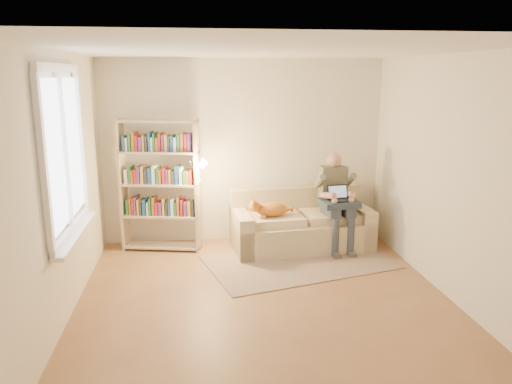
{
  "coord_description": "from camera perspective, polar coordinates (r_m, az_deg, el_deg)",
  "views": [
    {
      "loc": [
        -0.73,
        -4.81,
        2.38
      ],
      "look_at": [
        0.02,
        1.0,
        0.99
      ],
      "focal_mm": 35.0,
      "sensor_mm": 36.0,
      "label": 1
    }
  ],
  "objects": [
    {
      "name": "wall_right",
      "position": [
        5.64,
        21.79,
        1.3
      ],
      "size": [
        0.02,
        4.5,
        2.6
      ],
      "primitive_type": "cube",
      "color": "silver",
      "rests_on": "floor"
    },
    {
      "name": "laptop",
      "position": [
        6.8,
        9.13,
        -0.5
      ],
      "size": [
        0.3,
        0.26,
        0.24
      ],
      "rotation": [
        0.0,
        0.0,
        0.08
      ],
      "color": "black",
      "rests_on": "blanket"
    },
    {
      "name": "wall_left",
      "position": [
        5.09,
        -21.6,
        0.11
      ],
      "size": [
        0.02,
        4.5,
        2.6
      ],
      "primitive_type": "cube",
      "color": "silver",
      "rests_on": "floor"
    },
    {
      "name": "floor",
      "position": [
        5.42,
        1.18,
        -12.75
      ],
      "size": [
        4.5,
        4.5,
        0.0
      ],
      "primitive_type": "plane",
      "color": "brown",
      "rests_on": "ground"
    },
    {
      "name": "cat",
      "position": [
        6.71,
        1.72,
        -1.94
      ],
      "size": [
        0.65,
        0.27,
        0.24
      ],
      "rotation": [
        0.0,
        0.0,
        0.08
      ],
      "color": "orange",
      "rests_on": "sofa"
    },
    {
      "name": "rug",
      "position": [
        6.56,
        4.96,
        -7.97
      ],
      "size": [
        2.59,
        1.91,
        0.01
      ],
      "primitive_type": "cube",
      "rotation": [
        0.0,
        0.0,
        0.26
      ],
      "color": "gray",
      "rests_on": "floor"
    },
    {
      "name": "wall_front",
      "position": [
        2.88,
        8.02,
        -8.91
      ],
      "size": [
        4.0,
        0.02,
        2.6
      ],
      "primitive_type": "cube",
      "color": "silver",
      "rests_on": "floor"
    },
    {
      "name": "person",
      "position": [
        6.92,
        9.11,
        -0.43
      ],
      "size": [
        0.41,
        0.61,
        1.34
      ],
      "rotation": [
        0.0,
        0.0,
        0.08
      ],
      "color": "#6A6B57",
      "rests_on": "sofa"
    },
    {
      "name": "sofa",
      "position": [
        7.03,
        5.11,
        -4.01
      ],
      "size": [
        1.96,
        1.01,
        0.8
      ],
      "rotation": [
        0.0,
        0.0,
        0.08
      ],
      "color": "#C8B68E",
      "rests_on": "floor"
    },
    {
      "name": "wall_back",
      "position": [
        7.18,
        -1.44,
        4.66
      ],
      "size": [
        4.0,
        0.02,
        2.6
      ],
      "primitive_type": "cube",
      "color": "silver",
      "rests_on": "floor"
    },
    {
      "name": "blanket",
      "position": [
        6.82,
        9.13,
        -1.27
      ],
      "size": [
        0.52,
        0.44,
        0.08
      ],
      "primitive_type": "cube",
      "rotation": [
        0.0,
        0.0,
        0.08
      ],
      "color": "#253341",
      "rests_on": "person"
    },
    {
      "name": "bookshelf",
      "position": [
        6.87,
        -10.91,
        1.47
      ],
      "size": [
        1.19,
        0.57,
        1.81
      ],
      "rotation": [
        0.0,
        0.0,
        -0.21
      ],
      "color": "#C7B296",
      "rests_on": "floor"
    },
    {
      "name": "window",
      "position": [
        5.26,
        -20.59,
        1.42
      ],
      "size": [
        0.12,
        1.52,
        1.69
      ],
      "color": "white",
      "rests_on": "wall_left"
    },
    {
      "name": "ceiling",
      "position": [
        4.87,
        1.33,
        15.89
      ],
      "size": [
        4.0,
        4.5,
        0.02
      ],
      "primitive_type": "cube",
      "color": "white",
      "rests_on": "wall_back"
    }
  ]
}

